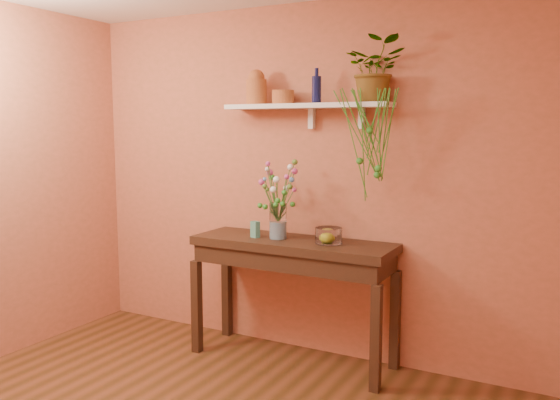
% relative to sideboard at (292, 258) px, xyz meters
% --- Properties ---
extents(room, '(4.04, 4.04, 2.70)m').
position_rel_sideboard_xyz_m(room, '(-0.01, -1.73, 0.55)').
color(room, brown).
rests_on(room, ground).
extents(sideboard, '(1.53, 0.49, 0.93)m').
position_rel_sideboard_xyz_m(sideboard, '(0.00, 0.00, 0.00)').
color(sideboard, '#392315').
rests_on(sideboard, ground).
extents(wall_shelf, '(1.30, 0.24, 0.19)m').
position_rel_sideboard_xyz_m(wall_shelf, '(0.05, 0.14, 1.12)').
color(wall_shelf, white).
rests_on(wall_shelf, room).
extents(terracotta_jug, '(0.18, 0.18, 0.27)m').
position_rel_sideboard_xyz_m(terracotta_jug, '(-0.38, 0.12, 1.27)').
color(terracotta_jug, '#B36334').
rests_on(terracotta_jug, wall_shelf).
extents(terracotta_pot, '(0.22, 0.22, 0.10)m').
position_rel_sideboard_xyz_m(terracotta_pot, '(-0.15, 0.12, 1.19)').
color(terracotta_pot, '#B36334').
rests_on(terracotta_pot, wall_shelf).
extents(blue_bottle, '(0.07, 0.07, 0.25)m').
position_rel_sideboard_xyz_m(blue_bottle, '(0.13, 0.12, 1.24)').
color(blue_bottle, '#101440').
rests_on(blue_bottle, wall_shelf).
extents(spider_plant, '(0.47, 0.42, 0.44)m').
position_rel_sideboard_xyz_m(spider_plant, '(0.57, 0.16, 1.36)').
color(spider_plant, '#318226').
rests_on(spider_plant, wall_shelf).
extents(plant_fronds, '(0.49, 0.32, 0.78)m').
position_rel_sideboard_xyz_m(plant_fronds, '(0.60, 0.00, 0.86)').
color(plant_fronds, '#318226').
rests_on(plant_fronds, wall_shelf).
extents(glass_vase, '(0.13, 0.13, 0.27)m').
position_rel_sideboard_xyz_m(glass_vase, '(-0.12, -0.01, 0.25)').
color(glass_vase, white).
rests_on(glass_vase, sideboard).
extents(bouquet, '(0.31, 0.34, 0.46)m').
position_rel_sideboard_xyz_m(bouquet, '(-0.11, -0.01, 0.54)').
color(bouquet, '#386B28').
rests_on(bouquet, glass_vase).
extents(glass_bowl, '(0.19, 0.19, 0.12)m').
position_rel_sideboard_xyz_m(glass_bowl, '(0.29, -0.00, 0.19)').
color(glass_bowl, white).
rests_on(glass_bowl, sideboard).
extents(lemon, '(0.08, 0.08, 0.08)m').
position_rel_sideboard_xyz_m(lemon, '(0.29, -0.01, 0.18)').
color(lemon, yellow).
rests_on(lemon, glass_bowl).
extents(carton, '(0.07, 0.06, 0.12)m').
position_rel_sideboard_xyz_m(carton, '(-0.29, -0.05, 0.20)').
color(carton, teal).
rests_on(carton, sideboard).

